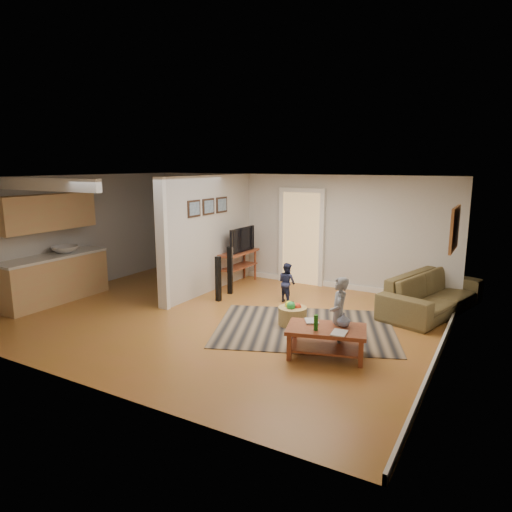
{
  "coord_description": "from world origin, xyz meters",
  "views": [
    {
      "loc": [
        4.45,
        -6.55,
        2.72
      ],
      "look_at": [
        0.51,
        0.46,
        1.1
      ],
      "focal_mm": 32.0,
      "sensor_mm": 36.0,
      "label": 1
    }
  ],
  "objects_px": {
    "child": "(337,351)",
    "tv_console": "(238,254)",
    "toy_basket": "(292,315)",
    "sofa": "(431,312)",
    "speaker_right": "(230,270)",
    "coffee_table": "(327,334)",
    "speaker_left": "(218,279)",
    "toddler": "(287,302)"
  },
  "relations": [
    {
      "from": "coffee_table",
      "to": "toddler",
      "type": "distance_m",
      "value": 2.72
    },
    {
      "from": "child",
      "to": "toddler",
      "type": "height_order",
      "value": "child"
    },
    {
      "from": "sofa",
      "to": "tv_console",
      "type": "height_order",
      "value": "tv_console"
    },
    {
      "from": "toddler",
      "to": "coffee_table",
      "type": "bearing_deg",
      "value": 152.11
    },
    {
      "from": "sofa",
      "to": "toy_basket",
      "type": "xyz_separation_m",
      "value": [
        -1.97,
        -1.93,
        0.18
      ]
    },
    {
      "from": "sofa",
      "to": "speaker_right",
      "type": "height_order",
      "value": "speaker_right"
    },
    {
      "from": "speaker_right",
      "to": "child",
      "type": "relative_size",
      "value": 0.91
    },
    {
      "from": "speaker_left",
      "to": "speaker_right",
      "type": "distance_m",
      "value": 0.58
    },
    {
      "from": "coffee_table",
      "to": "speaker_left",
      "type": "relative_size",
      "value": 1.36
    },
    {
      "from": "tv_console",
      "to": "toy_basket",
      "type": "relative_size",
      "value": 2.47
    },
    {
      "from": "toy_basket",
      "to": "toddler",
      "type": "height_order",
      "value": "toy_basket"
    },
    {
      "from": "tv_console",
      "to": "toy_basket",
      "type": "distance_m",
      "value": 3.02
    },
    {
      "from": "child",
      "to": "coffee_table",
      "type": "bearing_deg",
      "value": -33.34
    },
    {
      "from": "coffee_table",
      "to": "child",
      "type": "xyz_separation_m",
      "value": [
        0.07,
        0.26,
        -0.34
      ]
    },
    {
      "from": "sofa",
      "to": "speaker_right",
      "type": "relative_size",
      "value": 2.42
    },
    {
      "from": "child",
      "to": "tv_console",
      "type": "bearing_deg",
      "value": -146.8
    },
    {
      "from": "coffee_table",
      "to": "toy_basket",
      "type": "xyz_separation_m",
      "value": [
        -0.98,
        0.94,
        -0.16
      ]
    },
    {
      "from": "coffee_table",
      "to": "child",
      "type": "height_order",
      "value": "coffee_table"
    },
    {
      "from": "speaker_right",
      "to": "speaker_left",
      "type": "bearing_deg",
      "value": -98.97
    },
    {
      "from": "sofa",
      "to": "coffee_table",
      "type": "bearing_deg",
      "value": 177.27
    },
    {
      "from": "tv_console",
      "to": "speaker_left",
      "type": "relative_size",
      "value": 1.32
    },
    {
      "from": "toddler",
      "to": "tv_console",
      "type": "bearing_deg",
      "value": -0.65
    },
    {
      "from": "toy_basket",
      "to": "toddler",
      "type": "relative_size",
      "value": 0.61
    },
    {
      "from": "tv_console",
      "to": "toy_basket",
      "type": "bearing_deg",
      "value": -39.49
    },
    {
      "from": "sofa",
      "to": "toddler",
      "type": "relative_size",
      "value": 3.07
    },
    {
      "from": "tv_console",
      "to": "speaker_left",
      "type": "bearing_deg",
      "value": -74.31
    },
    {
      "from": "toy_basket",
      "to": "speaker_left",
      "type": "bearing_deg",
      "value": 163.74
    },
    {
      "from": "speaker_right",
      "to": "toddler",
      "type": "xyz_separation_m",
      "value": [
        1.31,
        0.06,
        -0.51
      ]
    },
    {
      "from": "speaker_right",
      "to": "toy_basket",
      "type": "distance_m",
      "value": 2.31
    },
    {
      "from": "toddler",
      "to": "speaker_right",
      "type": "bearing_deg",
      "value": 26.68
    },
    {
      "from": "tv_console",
      "to": "speaker_right",
      "type": "bearing_deg",
      "value": -69.8
    },
    {
      "from": "sofa",
      "to": "coffee_table",
      "type": "height_order",
      "value": "coffee_table"
    },
    {
      "from": "toy_basket",
      "to": "child",
      "type": "bearing_deg",
      "value": -32.7
    },
    {
      "from": "speaker_left",
      "to": "tv_console",
      "type": "bearing_deg",
      "value": 116.06
    },
    {
      "from": "speaker_right",
      "to": "toy_basket",
      "type": "xyz_separation_m",
      "value": [
        1.99,
        -1.13,
        -0.33
      ]
    },
    {
      "from": "speaker_left",
      "to": "toddler",
      "type": "relative_size",
      "value": 1.15
    },
    {
      "from": "tv_console",
      "to": "toy_basket",
      "type": "xyz_separation_m",
      "value": [
        2.27,
        -1.92,
        -0.51
      ]
    },
    {
      "from": "speaker_left",
      "to": "child",
      "type": "relative_size",
      "value": 0.82
    },
    {
      "from": "speaker_right",
      "to": "toy_basket",
      "type": "bearing_deg",
      "value": -46.89
    },
    {
      "from": "speaker_left",
      "to": "speaker_right",
      "type": "bearing_deg",
      "value": 109.5
    },
    {
      "from": "coffee_table",
      "to": "tv_console",
      "type": "bearing_deg",
      "value": 138.69
    },
    {
      "from": "child",
      "to": "speaker_right",
      "type": "bearing_deg",
      "value": -139.45
    }
  ]
}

